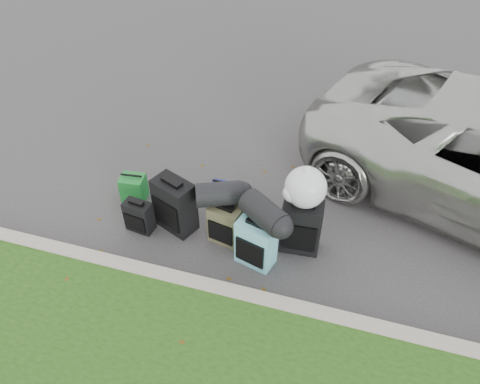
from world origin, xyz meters
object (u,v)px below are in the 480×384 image
(suitcase_small_black, at_px, (139,216))
(suitcase_large_black_left, at_px, (175,205))
(suitcase_olive, at_px, (226,224))
(tote_navy, at_px, (220,191))
(tote_green, at_px, (134,188))
(suitcase_teal, at_px, (256,243))
(suitcase_large_black_right, at_px, (301,227))

(suitcase_small_black, xyz_separation_m, suitcase_large_black_left, (0.44, 0.19, 0.15))
(suitcase_olive, xyz_separation_m, tote_navy, (-0.32, 0.74, -0.15))
(suitcase_large_black_left, distance_m, tote_green, 0.88)
(suitcase_teal, height_order, tote_navy, suitcase_teal)
(suitcase_small_black, xyz_separation_m, tote_green, (-0.34, 0.53, -0.04))
(suitcase_large_black_right, distance_m, tote_green, 2.44)
(suitcase_olive, xyz_separation_m, tote_green, (-1.49, 0.39, -0.09))
(suitcase_small_black, relative_size, tote_navy, 1.74)
(suitcase_small_black, xyz_separation_m, suitcase_large_black_right, (2.08, 0.28, 0.14))
(tote_green, bearing_deg, suitcase_teal, -25.10)
(suitcase_large_black_left, xyz_separation_m, suitcase_teal, (1.17, -0.29, -0.05))
(suitcase_olive, relative_size, suitcase_large_black_right, 0.76)
(suitcase_teal, relative_size, tote_green, 1.75)
(suitcase_large_black_left, xyz_separation_m, tote_navy, (0.38, 0.69, -0.25))
(suitcase_teal, height_order, suitcase_large_black_right, suitcase_large_black_right)
(suitcase_small_black, distance_m, suitcase_large_black_right, 2.10)
(suitcase_teal, xyz_separation_m, tote_green, (-1.95, 0.63, -0.14))
(suitcase_olive, height_order, suitcase_large_black_right, suitcase_large_black_right)
(suitcase_large_black_left, distance_m, suitcase_olive, 0.71)
(suitcase_large_black_right, xyz_separation_m, tote_navy, (-1.26, 0.60, -0.24))
(suitcase_large_black_left, relative_size, suitcase_large_black_right, 1.03)
(suitcase_small_black, bearing_deg, suitcase_large_black_left, 29.92)
(tote_navy, bearing_deg, suitcase_large_black_right, -24.94)
(suitcase_large_black_left, bearing_deg, tote_navy, 83.36)
(suitcase_olive, height_order, suitcase_teal, suitcase_teal)
(suitcase_teal, bearing_deg, tote_navy, 143.66)
(suitcase_large_black_left, xyz_separation_m, tote_green, (-0.78, 0.34, -0.19))
(suitcase_large_black_right, bearing_deg, suitcase_large_black_left, 178.91)
(tote_green, bearing_deg, suitcase_large_black_left, -30.79)
(suitcase_olive, bearing_deg, suitcase_large_black_right, 19.59)
(suitcase_large_black_left, xyz_separation_m, suitcase_large_black_right, (1.64, 0.09, -0.01))
(suitcase_large_black_left, relative_size, suitcase_teal, 1.15)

